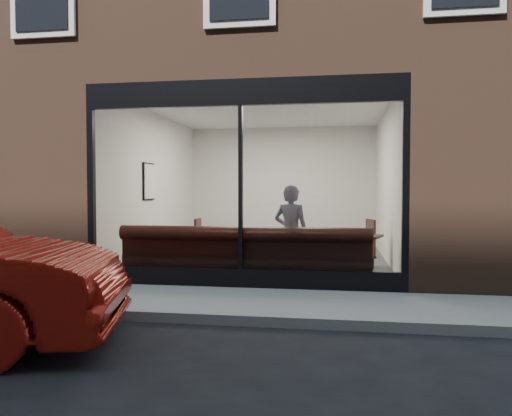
% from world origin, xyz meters
% --- Properties ---
extents(ground, '(120.00, 120.00, 0.00)m').
position_xyz_m(ground, '(0.00, 0.00, 0.00)').
color(ground, black).
rests_on(ground, ground).
extents(sidewalk_near, '(40.00, 2.00, 0.01)m').
position_xyz_m(sidewalk_near, '(0.00, 1.00, 0.01)').
color(sidewalk_near, gray).
rests_on(sidewalk_near, ground).
extents(kerb_near, '(40.00, 0.10, 0.12)m').
position_xyz_m(kerb_near, '(0.00, -0.05, 0.06)').
color(kerb_near, gray).
rests_on(kerb_near, ground).
extents(host_building_pier_left, '(2.50, 12.00, 3.20)m').
position_xyz_m(host_building_pier_left, '(-3.75, 8.00, 1.60)').
color(host_building_pier_left, brown).
rests_on(host_building_pier_left, ground).
extents(host_building_pier_right, '(2.50, 12.00, 3.20)m').
position_xyz_m(host_building_pier_right, '(3.75, 8.00, 1.60)').
color(host_building_pier_right, brown).
rests_on(host_building_pier_right, ground).
extents(host_building_backfill, '(5.00, 6.00, 3.20)m').
position_xyz_m(host_building_backfill, '(0.00, 11.00, 1.60)').
color(host_building_backfill, brown).
rests_on(host_building_backfill, ground).
extents(cafe_floor, '(6.00, 6.00, 0.00)m').
position_xyz_m(cafe_floor, '(0.00, 5.00, 0.02)').
color(cafe_floor, '#2D2D30').
rests_on(cafe_floor, ground).
extents(cafe_ceiling, '(6.00, 6.00, 0.00)m').
position_xyz_m(cafe_ceiling, '(0.00, 5.00, 3.19)').
color(cafe_ceiling, white).
rests_on(cafe_ceiling, host_building_upper).
extents(cafe_wall_back, '(5.00, 0.00, 5.00)m').
position_xyz_m(cafe_wall_back, '(0.00, 7.99, 1.60)').
color(cafe_wall_back, silver).
rests_on(cafe_wall_back, ground).
extents(cafe_wall_left, '(0.00, 6.00, 6.00)m').
position_xyz_m(cafe_wall_left, '(-2.49, 5.00, 1.60)').
color(cafe_wall_left, silver).
rests_on(cafe_wall_left, ground).
extents(cafe_wall_right, '(0.00, 6.00, 6.00)m').
position_xyz_m(cafe_wall_right, '(2.49, 5.00, 1.60)').
color(cafe_wall_right, silver).
rests_on(cafe_wall_right, ground).
extents(storefront_kick, '(5.00, 0.10, 0.30)m').
position_xyz_m(storefront_kick, '(0.00, 2.05, 0.15)').
color(storefront_kick, black).
rests_on(storefront_kick, ground).
extents(storefront_header, '(5.00, 0.10, 0.40)m').
position_xyz_m(storefront_header, '(0.00, 2.05, 3.00)').
color(storefront_header, black).
rests_on(storefront_header, host_building_upper).
extents(storefront_mullion, '(0.06, 0.10, 2.50)m').
position_xyz_m(storefront_mullion, '(0.00, 2.05, 1.55)').
color(storefront_mullion, black).
rests_on(storefront_mullion, storefront_kick).
extents(storefront_glass, '(4.80, 0.00, 4.80)m').
position_xyz_m(storefront_glass, '(0.00, 2.02, 1.55)').
color(storefront_glass, white).
rests_on(storefront_glass, storefront_kick).
extents(banquette, '(4.00, 0.55, 0.45)m').
position_xyz_m(banquette, '(0.00, 2.45, 0.23)').
color(banquette, '#331312').
rests_on(banquette, cafe_floor).
extents(person, '(0.66, 0.51, 1.60)m').
position_xyz_m(person, '(0.72, 2.74, 0.80)').
color(person, '#969FC4').
rests_on(person, cafe_floor).
extents(cafe_table_left, '(0.77, 0.77, 0.04)m').
position_xyz_m(cafe_table_left, '(-1.43, 3.72, 0.74)').
color(cafe_table_left, black).
rests_on(cafe_table_left, cafe_floor).
extents(cafe_table_right, '(0.70, 0.70, 0.04)m').
position_xyz_m(cafe_table_right, '(1.90, 3.00, 0.74)').
color(cafe_table_right, black).
rests_on(cafe_table_right, cafe_floor).
extents(cafe_chair_left, '(0.40, 0.40, 0.04)m').
position_xyz_m(cafe_chair_left, '(-1.42, 3.98, 0.24)').
color(cafe_chair_left, black).
rests_on(cafe_chair_left, cafe_floor).
extents(cafe_chair_right, '(0.56, 0.56, 0.04)m').
position_xyz_m(cafe_chair_right, '(1.92, 4.24, 0.24)').
color(cafe_chair_right, black).
rests_on(cafe_chair_right, cafe_floor).
extents(wall_poster, '(0.02, 0.54, 0.73)m').
position_xyz_m(wall_poster, '(-2.45, 4.58, 1.69)').
color(wall_poster, white).
rests_on(wall_poster, cafe_wall_left).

